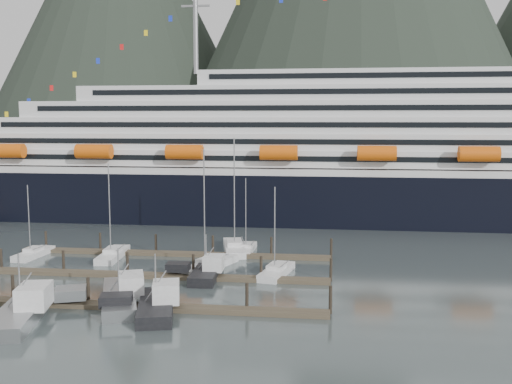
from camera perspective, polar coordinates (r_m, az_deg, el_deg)
ground at (r=76.56m, az=-7.42°, el=-8.75°), size 1600.00×1600.00×0.00m
cruise_ship at (r=126.98m, az=12.29°, el=2.87°), size 210.00×30.40×50.30m
dock_near at (r=68.85m, az=-13.60°, el=-10.41°), size 48.18×2.28×3.20m
dock_mid at (r=80.65m, az=-10.29°, el=-7.77°), size 48.18×2.28×3.20m
dock_far at (r=92.77m, az=-7.86°, el=-5.79°), size 48.18×2.28×3.20m
sailboat_a at (r=96.92m, az=-20.42°, el=-5.56°), size 3.01×8.51×11.40m
sailboat_d at (r=83.96m, az=-4.45°, el=-7.00°), size 6.68×11.54×17.12m
sailboat_e at (r=92.56m, az=-13.47°, el=-5.87°), size 3.50×10.42×14.72m
sailboat_f at (r=94.38m, az=-0.90°, el=-5.45°), size 2.32×7.82×12.03m
sailboat_g at (r=94.66m, az=-2.10°, el=-5.38°), size 5.48×12.21×18.35m
sailboat_h at (r=80.31m, az=1.97°, el=-7.64°), size 4.43×9.37×12.39m
trawler_a at (r=67.53m, az=-21.62°, el=-10.47°), size 10.68×14.42×7.68m
trawler_b at (r=65.89m, az=-9.61°, el=-10.55°), size 9.04×11.49×7.12m
trawler_c at (r=69.89m, az=-13.04°, el=-9.63°), size 10.95×14.02×6.96m
trawler_e at (r=79.04m, az=-4.84°, el=-7.58°), size 7.57×9.93×6.33m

